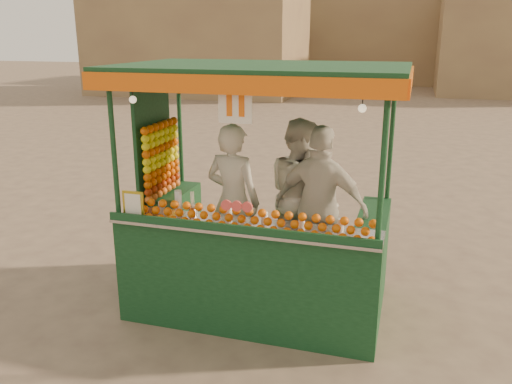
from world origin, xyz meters
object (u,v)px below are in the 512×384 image
(vendor_left, at_px, (233,201))
(vendor_middle, at_px, (300,195))
(vendor_right, at_px, (321,207))
(juice_cart, at_px, (251,235))

(vendor_left, bearing_deg, vendor_middle, -138.57)
(vendor_middle, relative_size, vendor_right, 1.00)
(juice_cart, bearing_deg, vendor_right, 15.22)
(juice_cart, distance_m, vendor_right, 0.79)
(juice_cart, xyz_separation_m, vendor_right, (0.70, 0.19, 0.32))
(juice_cart, xyz_separation_m, vendor_middle, (0.40, 0.55, 0.32))
(juice_cart, bearing_deg, vendor_middle, 53.88)
(vendor_left, bearing_deg, juice_cart, 158.80)
(vendor_left, height_order, vendor_middle, vendor_middle)
(juice_cart, relative_size, vendor_right, 1.67)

